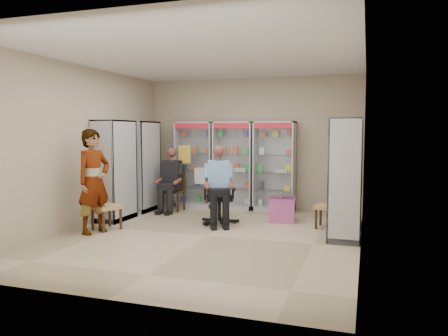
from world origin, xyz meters
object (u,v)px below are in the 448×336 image
(cabinet_back_left, at_px, (196,164))
(office_chair, at_px, (219,195))
(cabinet_right_far, at_px, (348,173))
(cabinet_left_far, at_px, (142,166))
(cabinet_left_near, at_px, (115,170))
(cabinet_right_near, at_px, (345,179))
(cabinet_back_mid, at_px, (234,165))
(pink_trunk, at_px, (282,210))
(cabinet_back_right, at_px, (275,166))
(seated_shopkeeper, at_px, (218,187))
(woven_stool_a, at_px, (328,217))
(standing_man, at_px, (94,181))
(woven_stool_b, at_px, (107,217))
(wooden_chair, at_px, (173,190))

(cabinet_back_left, xyz_separation_m, office_chair, (1.18, -1.72, -0.44))
(cabinet_right_far, bearing_deg, cabinet_back_left, 72.25)
(cabinet_left_far, relative_size, cabinet_left_near, 1.00)
(cabinet_back_left, xyz_separation_m, cabinet_right_near, (3.53, -2.23, 0.00))
(cabinet_back_mid, height_order, cabinet_left_near, same)
(cabinet_left_near, distance_m, pink_trunk, 3.43)
(cabinet_back_right, bearing_deg, office_chair, -112.82)
(office_chair, bearing_deg, cabinet_back_right, 44.83)
(cabinet_back_mid, distance_m, seated_shopkeeper, 1.81)
(cabinet_back_right, height_order, woven_stool_a, cabinet_back_right)
(standing_man, bearing_deg, cabinet_back_left, 3.92)
(cabinet_left_far, bearing_deg, woven_stool_a, 82.48)
(cabinet_left_far, relative_size, office_chair, 1.79)
(cabinet_right_far, height_order, seated_shopkeeper, cabinet_right_far)
(woven_stool_b, bearing_deg, wooden_chair, 80.62)
(cabinet_right_near, relative_size, pink_trunk, 4.08)
(woven_stool_a, bearing_deg, seated_shopkeeper, -171.72)
(cabinet_left_near, distance_m, standing_man, 1.15)
(wooden_chair, distance_m, standing_man, 2.49)
(cabinet_left_near, relative_size, pink_trunk, 4.08)
(cabinet_left_far, height_order, woven_stool_b, cabinet_left_far)
(cabinet_back_left, height_order, cabinet_right_far, same)
(cabinet_back_left, xyz_separation_m, cabinet_back_mid, (0.95, 0.00, 0.00))
(woven_stool_a, distance_m, standing_man, 4.25)
(wooden_chair, bearing_deg, cabinet_left_far, -163.61)
(cabinet_back_left, bearing_deg, wooden_chair, -108.90)
(cabinet_left_near, distance_m, wooden_chair, 1.56)
(office_chair, bearing_deg, standing_man, -164.42)
(wooden_chair, xyz_separation_m, office_chair, (1.43, -0.99, 0.09))
(cabinet_back_left, relative_size, pink_trunk, 4.08)
(cabinet_back_right, relative_size, seated_shopkeeper, 1.41)
(wooden_chair, xyz_separation_m, standing_man, (-0.40, -2.41, 0.44))
(wooden_chair, bearing_deg, cabinet_back_right, 18.75)
(cabinet_back_mid, xyz_separation_m, cabinet_left_near, (-1.88, -2.03, 0.00))
(cabinet_left_far, bearing_deg, cabinet_right_far, 87.43)
(cabinet_back_left, xyz_separation_m, woven_stool_b, (-0.60, -2.85, -0.78))
(cabinet_left_far, bearing_deg, seated_shopkeeper, 68.26)
(office_chair, distance_m, standing_man, 2.34)
(woven_stool_b, xyz_separation_m, standing_man, (-0.05, -0.29, 0.69))
(pink_trunk, xyz_separation_m, standing_man, (-2.94, -2.01, 0.67))
(cabinet_right_near, height_order, cabinet_left_far, same)
(standing_man, bearing_deg, cabinet_back_right, -23.45)
(cabinet_right_far, distance_m, cabinet_left_near, 4.55)
(cabinet_back_right, xyz_separation_m, woven_stool_a, (1.30, -1.48, -0.79))
(cabinet_right_near, distance_m, cabinet_left_far, 4.65)
(seated_shopkeeper, bearing_deg, pink_trunk, 7.27)
(cabinet_right_far, relative_size, office_chair, 1.79)
(cabinet_left_near, bearing_deg, cabinet_back_left, 155.39)
(cabinet_left_near, distance_m, woven_stool_b, 1.18)
(wooden_chair, bearing_deg, office_chair, -34.77)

